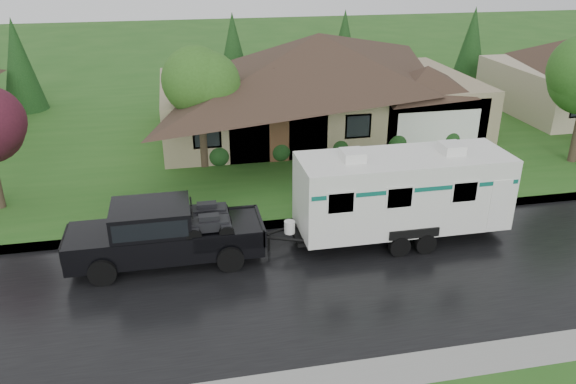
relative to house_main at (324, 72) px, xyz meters
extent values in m
plane|color=#26571B|center=(-2.29, -13.84, -3.59)|extent=(140.00, 140.00, 0.00)
cube|color=black|center=(-2.29, -15.84, -3.59)|extent=(140.00, 8.00, 0.01)
cube|color=gray|center=(-2.29, -11.59, -3.52)|extent=(140.00, 0.50, 0.15)
cube|color=#26571B|center=(-2.29, 1.16, -3.52)|extent=(140.00, 26.00, 0.15)
cube|color=gray|center=(-0.29, 0.16, -1.94)|extent=(18.00, 10.00, 3.00)
pyramid|color=#3A291F|center=(-0.29, 0.16, 2.16)|extent=(19.44, 10.80, 2.60)
cube|color=gray|center=(5.11, -2.84, -2.09)|extent=(5.76, 4.00, 2.70)
cylinder|color=#382B1E|center=(-7.32, -4.75, -2.17)|extent=(0.40, 0.40, 2.55)
sphere|color=#3A7124|center=(-7.32, -4.75, 0.63)|extent=(3.52, 3.52, 3.52)
sphere|color=#143814|center=(-6.59, -4.54, -2.94)|extent=(1.00, 1.00, 1.00)
sphere|color=#143814|center=(-3.44, -4.54, -2.94)|extent=(1.00, 1.00, 1.00)
sphere|color=#143814|center=(-0.29, -4.54, -2.94)|extent=(1.00, 1.00, 1.00)
sphere|color=#143814|center=(2.86, -4.54, -2.94)|extent=(1.00, 1.00, 1.00)
sphere|color=#143814|center=(6.01, -4.54, -2.94)|extent=(1.00, 1.00, 1.00)
cube|color=black|center=(-9.22, -13.47, -2.72)|extent=(6.67, 2.22, 0.96)
cube|color=black|center=(-11.66, -13.47, -2.42)|extent=(1.78, 2.17, 0.39)
cube|color=black|center=(-9.66, -13.47, -1.87)|extent=(2.67, 2.09, 1.00)
cube|color=black|center=(-9.66, -13.47, -1.81)|extent=(2.45, 2.13, 0.61)
cube|color=black|center=(-7.10, -13.47, -2.50)|extent=(2.45, 2.11, 0.07)
cylinder|color=black|center=(-11.33, -14.56, -3.12)|extent=(0.93, 0.36, 0.93)
cylinder|color=black|center=(-11.33, -12.38, -3.12)|extent=(0.93, 0.36, 0.93)
cylinder|color=black|center=(-7.10, -14.56, -3.12)|extent=(0.93, 0.36, 0.93)
cylinder|color=black|center=(-7.10, -12.38, -3.12)|extent=(0.93, 0.36, 0.93)
cube|color=white|center=(-0.52, -13.47, -1.62)|extent=(7.78, 2.67, 2.72)
cube|color=black|center=(-0.52, -13.47, -3.15)|extent=(8.22, 1.33, 0.16)
cube|color=#0D6050|center=(-0.52, -13.47, -1.02)|extent=(7.62, 2.69, 0.16)
cube|color=white|center=(-2.52, -13.47, -0.08)|extent=(0.78, 0.89, 0.36)
cube|color=white|center=(1.26, -13.47, -0.08)|extent=(0.78, 0.89, 0.36)
cylinder|color=black|center=(-1.02, -14.78, -3.20)|extent=(0.78, 0.27, 0.78)
cylinder|color=black|center=(-1.02, -12.16, -3.20)|extent=(0.78, 0.27, 0.78)
cylinder|color=black|center=(-0.01, -14.78, -3.20)|extent=(0.78, 0.27, 0.78)
cylinder|color=black|center=(-0.01, -12.16, -3.20)|extent=(0.78, 0.27, 0.78)
camera|label=1|loc=(-8.50, -31.28, 6.80)|focal=35.00mm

